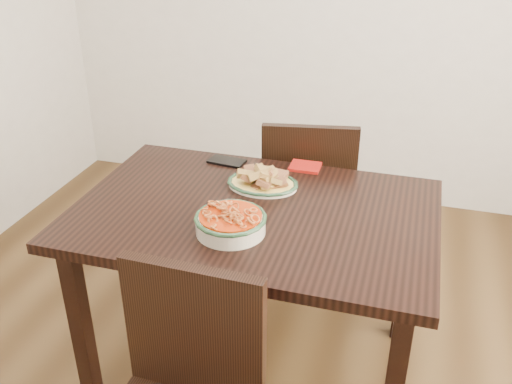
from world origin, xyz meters
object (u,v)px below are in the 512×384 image
(chair_far, at_px, (308,195))
(smartphone, at_px, (227,161))
(noodle_bowl, at_px, (231,221))
(fish_plate, at_px, (263,176))
(dining_table, at_px, (254,230))

(chair_far, xyz_separation_m, smartphone, (-0.31, -0.27, 0.26))
(chair_far, relative_size, noodle_bowl, 3.61)
(chair_far, distance_m, noodle_bowl, 0.86)
(chair_far, bearing_deg, smartphone, 31.27)
(fish_plate, relative_size, smartphone, 1.78)
(chair_far, distance_m, smartphone, 0.48)
(fish_plate, height_order, noodle_bowl, fish_plate)
(dining_table, bearing_deg, smartphone, 122.90)
(dining_table, relative_size, fish_plate, 4.81)
(smartphone, bearing_deg, fish_plate, -32.67)
(dining_table, xyz_separation_m, noodle_bowl, (-0.03, -0.17, 0.13))
(chair_far, relative_size, smartphone, 5.81)
(fish_plate, bearing_deg, chair_far, 77.46)
(dining_table, height_order, chair_far, chair_far)
(chair_far, height_order, smartphone, chair_far)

